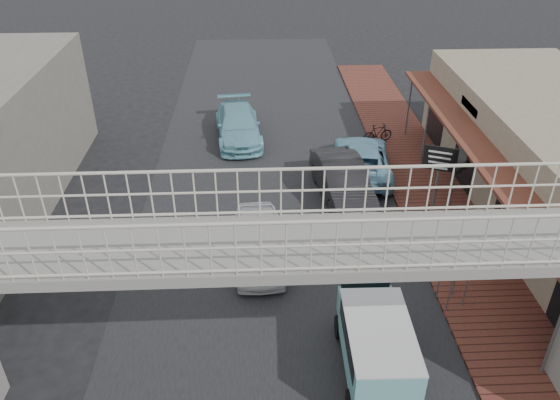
{
  "coord_description": "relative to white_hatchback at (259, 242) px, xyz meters",
  "views": [
    {
      "loc": [
        -0.44,
        -12.59,
        11.48
      ],
      "look_at": [
        0.26,
        3.18,
        1.8
      ],
      "focal_mm": 35.0,
      "sensor_mm": 36.0,
      "label": 1
    }
  ],
  "objects": [
    {
      "name": "motorcycle_near",
      "position": [
        5.89,
        1.7,
        -0.21
      ],
      "size": [
        1.63,
        0.76,
        0.83
      ],
      "primitive_type": "imported",
      "rotation": [
        0.0,
        0.0,
        1.71
      ],
      "color": "black",
      "rests_on": "sidewalk"
    },
    {
      "name": "arrow_sign",
      "position": [
        7.22,
        1.75,
        1.9
      ],
      "size": [
        1.88,
        1.27,
        3.11
      ],
      "rotation": [
        0.0,
        0.0,
        -0.39
      ],
      "color": "#59595B",
      "rests_on": "sidewalk"
    },
    {
      "name": "ground",
      "position": [
        0.5,
        -2.28,
        -0.72
      ],
      "size": [
        120.0,
        120.0,
        0.0
      ],
      "primitive_type": "plane",
      "color": "black",
      "rests_on": "ground"
    },
    {
      "name": "street_clock",
      "position": [
        5.8,
        -2.49,
        1.95
      ],
      "size": [
        0.8,
        0.73,
        3.1
      ],
      "rotation": [
        0.0,
        0.0,
        0.27
      ],
      "color": "#59595B",
      "rests_on": "sidewalk"
    },
    {
      "name": "angkot_far",
      "position": [
        -0.89,
        9.69,
        0.01
      ],
      "size": [
        2.55,
        5.22,
        1.46
      ],
      "primitive_type": "imported",
      "rotation": [
        0.0,
        0.0,
        0.1
      ],
      "color": "#78BFD0",
      "rests_on": "ground"
    },
    {
      "name": "road_strip",
      "position": [
        0.5,
        -2.28,
        -0.71
      ],
      "size": [
        10.0,
        60.0,
        0.01
      ],
      "primitive_type": "cube",
      "color": "black",
      "rests_on": "ground"
    },
    {
      "name": "motorcycle_far",
      "position": [
        5.8,
        8.82,
        -0.16
      ],
      "size": [
        1.58,
        0.82,
        0.91
      ],
      "primitive_type": "imported",
      "rotation": [
        0.0,
        0.0,
        1.84
      ],
      "color": "black",
      "rests_on": "sidewalk"
    },
    {
      "name": "sidewalk",
      "position": [
        7.0,
        0.72,
        -0.67
      ],
      "size": [
        3.0,
        40.0,
        0.1
      ],
      "primitive_type": "cube",
      "color": "brown",
      "rests_on": "ground"
    },
    {
      "name": "dark_sedan",
      "position": [
        3.38,
        3.88,
        0.08
      ],
      "size": [
        2.25,
        4.99,
        1.59
      ],
      "primitive_type": "imported",
      "rotation": [
        0.0,
        0.0,
        0.12
      ],
      "color": "black",
      "rests_on": "ground"
    },
    {
      "name": "angkot_curb",
      "position": [
        4.54,
        5.92,
        -0.03
      ],
      "size": [
        2.78,
        5.17,
        1.38
      ],
      "primitive_type": "imported",
      "rotation": [
        0.0,
        0.0,
        3.04
      ],
      "color": "#76B0CE",
      "rests_on": "ground"
    },
    {
      "name": "footbridge",
      "position": [
        0.5,
        -6.28,
        2.46
      ],
      "size": [
        16.4,
        2.4,
        6.34
      ],
      "color": "gray",
      "rests_on": "ground"
    },
    {
      "name": "angkot_van",
      "position": [
        2.95,
        -5.04,
        0.43
      ],
      "size": [
        1.76,
        3.72,
        1.81
      ],
      "rotation": [
        0.0,
        0.0,
        -0.02
      ],
      "color": "black",
      "rests_on": "ground"
    },
    {
      "name": "white_hatchback",
      "position": [
        0.0,
        0.0,
        0.0
      ],
      "size": [
        1.85,
        4.28,
        1.44
      ],
      "primitive_type": "imported",
      "rotation": [
        0.0,
        0.0,
        0.04
      ],
      "color": "silver",
      "rests_on": "ground"
    }
  ]
}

